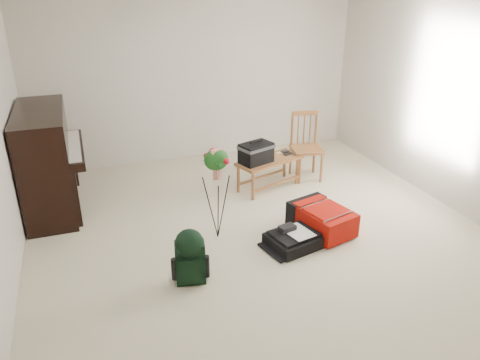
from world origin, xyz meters
name	(u,v)px	position (x,y,z in m)	size (l,w,h in m)	color
floor	(264,239)	(0.00, 0.00, 0.00)	(5.00, 5.50, 0.01)	beige
wall_back	(197,78)	(0.00, 2.75, 1.25)	(5.00, 0.04, 2.50)	silver
wall_right	(465,109)	(2.50, 0.00, 1.25)	(0.04, 5.50, 2.50)	silver
piano	(48,163)	(-2.19, 1.60, 0.60)	(0.71, 1.50, 1.25)	black
bench	(259,154)	(0.42, 1.25, 0.51)	(1.01, 0.66, 0.72)	olive
dining_chair	(306,147)	(1.19, 1.41, 0.46)	(0.48, 0.48, 0.94)	olive
red_suitcase	(320,217)	(0.68, -0.01, 0.16)	(0.63, 0.81, 0.30)	red
black_duffel	(294,239)	(0.26, -0.24, 0.08)	(0.64, 0.56, 0.23)	black
green_backpack	(190,254)	(-0.95, -0.49, 0.30)	(0.30, 0.28, 0.55)	black
flower_stand	(217,194)	(-0.47, 0.22, 0.52)	(0.43, 0.43, 1.08)	black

